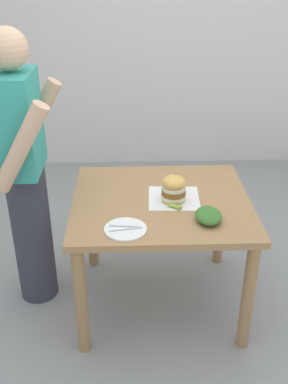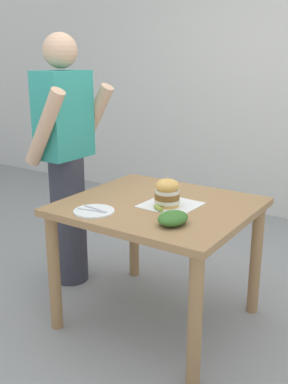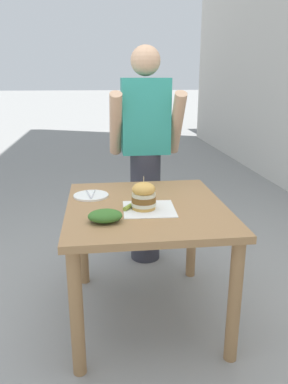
{
  "view_description": "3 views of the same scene",
  "coord_description": "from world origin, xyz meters",
  "px_view_note": "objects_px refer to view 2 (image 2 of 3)",
  "views": [
    {
      "loc": [
        -2.27,
        0.18,
        2.0
      ],
      "look_at": [
        0.0,
        0.1,
        0.8
      ],
      "focal_mm": 42.0,
      "sensor_mm": 36.0,
      "label": 1
    },
    {
      "loc": [
        -2.06,
        -1.26,
        1.54
      ],
      "look_at": [
        0.0,
        0.1,
        0.8
      ],
      "focal_mm": 42.0,
      "sensor_mm": 36.0,
      "label": 2
    },
    {
      "loc": [
        -0.27,
        -2.06,
        1.47
      ],
      "look_at": [
        0.0,
        0.1,
        0.8
      ],
      "focal_mm": 35.0,
      "sensor_mm": 36.0,
      "label": 3
    }
  ],
  "objects_px": {
    "side_plate_with_forks": "(94,211)",
    "side_salad": "(173,218)",
    "sandwich": "(167,193)",
    "diner_across_table": "(66,159)",
    "patio_table": "(158,223)",
    "pickle_spear": "(158,208)",
    "parked_car_near_curb": "(3,93)"
  },
  "relations": [
    {
      "from": "sandwich",
      "to": "side_salad",
      "type": "height_order",
      "value": "sandwich"
    },
    {
      "from": "sandwich",
      "to": "diner_across_table",
      "type": "relative_size",
      "value": 0.11
    },
    {
      "from": "patio_table",
      "to": "side_salad",
      "type": "bearing_deg",
      "value": -136.33
    },
    {
      "from": "side_plate_with_forks",
      "to": "diner_across_table",
      "type": "bearing_deg",
      "value": 54.17
    },
    {
      "from": "patio_table",
      "to": "side_plate_with_forks",
      "type": "height_order",
      "value": "side_plate_with_forks"
    },
    {
      "from": "pickle_spear",
      "to": "parked_car_near_curb",
      "type": "bearing_deg",
      "value": 55.2
    },
    {
      "from": "pickle_spear",
      "to": "diner_across_table",
      "type": "distance_m",
      "value": 0.89
    },
    {
      "from": "sandwich",
      "to": "side_plate_with_forks",
      "type": "xyz_separation_m",
      "value": [
        -0.3,
        0.27,
        -0.07
      ]
    },
    {
      "from": "diner_across_table",
      "to": "side_salad",
      "type": "bearing_deg",
      "value": -108.47
    },
    {
      "from": "side_plate_with_forks",
      "to": "side_salad",
      "type": "height_order",
      "value": "side_salad"
    },
    {
      "from": "sandwich",
      "to": "patio_table",
      "type": "bearing_deg",
      "value": 71.89
    },
    {
      "from": "side_plate_with_forks",
      "to": "side_salad",
      "type": "distance_m",
      "value": 0.45
    },
    {
      "from": "patio_table",
      "to": "parked_car_near_curb",
      "type": "distance_m",
      "value": 9.12
    },
    {
      "from": "side_plate_with_forks",
      "to": "side_salad",
      "type": "relative_size",
      "value": 1.22
    },
    {
      "from": "side_salad",
      "to": "diner_across_table",
      "type": "height_order",
      "value": "diner_across_table"
    },
    {
      "from": "patio_table",
      "to": "diner_across_table",
      "type": "bearing_deg",
      "value": 83.01
    },
    {
      "from": "diner_across_table",
      "to": "parked_car_near_curb",
      "type": "distance_m",
      "value": 8.42
    },
    {
      "from": "pickle_spear",
      "to": "side_plate_with_forks",
      "type": "bearing_deg",
      "value": 127.31
    },
    {
      "from": "diner_across_table",
      "to": "parked_car_near_curb",
      "type": "height_order",
      "value": "diner_across_table"
    },
    {
      "from": "sandwich",
      "to": "parked_car_near_curb",
      "type": "relative_size",
      "value": 0.05
    },
    {
      "from": "side_plate_with_forks",
      "to": "side_salad",
      "type": "bearing_deg",
      "value": -79.85
    },
    {
      "from": "parked_car_near_curb",
      "to": "sandwich",
      "type": "bearing_deg",
      "value": -124.34
    },
    {
      "from": "pickle_spear",
      "to": "side_salad",
      "type": "height_order",
      "value": "side_salad"
    },
    {
      "from": "side_salad",
      "to": "parked_car_near_curb",
      "type": "bearing_deg",
      "value": 55.12
    },
    {
      "from": "patio_table",
      "to": "diner_across_table",
      "type": "xyz_separation_m",
      "value": [
        0.1,
        0.79,
        0.26
      ]
    },
    {
      "from": "patio_table",
      "to": "pickle_spear",
      "type": "bearing_deg",
      "value": -148.81
    },
    {
      "from": "patio_table",
      "to": "side_plate_with_forks",
      "type": "xyz_separation_m",
      "value": [
        -0.32,
        0.21,
        0.13
      ]
    },
    {
      "from": "side_plate_with_forks",
      "to": "sandwich",
      "type": "bearing_deg",
      "value": -42.34
    },
    {
      "from": "patio_table",
      "to": "diner_across_table",
      "type": "relative_size",
      "value": 0.61
    },
    {
      "from": "pickle_spear",
      "to": "side_salad",
      "type": "xyz_separation_m",
      "value": [
        -0.13,
        -0.16,
        0.02
      ]
    },
    {
      "from": "pickle_spear",
      "to": "side_plate_with_forks",
      "type": "height_order",
      "value": "pickle_spear"
    },
    {
      "from": "diner_across_table",
      "to": "sandwich",
      "type": "bearing_deg",
      "value": -97.9
    }
  ]
}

